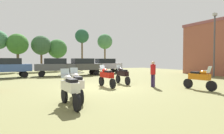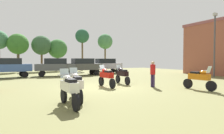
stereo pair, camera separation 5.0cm
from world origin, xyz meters
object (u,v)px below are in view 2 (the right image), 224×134
Objects in this scene: motorcycle_5 at (106,76)px; person_1 at (153,72)px; car_1 at (56,66)px; tree_5 at (105,42)px; lamp_post at (215,42)px; tree_3 at (58,49)px; tree_9 at (42,45)px; motorcycle_3 at (76,85)px; motorcycle_7 at (69,88)px; tree_7 at (82,37)px; car_6 at (105,65)px; car_2 at (83,65)px; motorcycle_1 at (199,78)px; tree_6 at (18,44)px; car_3 at (8,66)px; motorcycle_2 at (122,75)px.

person_1 is (2.80, -1.37, 0.29)m from motorcycle_5.
car_1 is at bearing 7.37° from person_1.
lamp_post reaches higher than tree_5.
tree_9 is at bearing -172.29° from tree_3.
motorcycle_3 is 1.03× the size of motorcycle_7.
motorcycle_7 is 0.30× the size of tree_7.
tree_3 is at bearing 26.36° from car_6.
tree_7 is at bearing 174.47° from tree_5.
tree_9 reaches higher than car_2.
tree_5 is at bearing -28.67° from person_1.
tree_9 is at bearing 15.02° from car_2.
motorcycle_5 reaches higher than motorcycle_1.
motorcycle_7 is 25.57m from tree_6.
tree_7 is at bearing -17.93° from person_1.
car_2 is 0.96× the size of car_3.
car_6 is 14.24m from tree_6.
motorcycle_2 is 0.96× the size of motorcycle_5.
motorcycle_1 is 10.49m from lamp_post.
car_1 is 3.13m from car_2.
lamp_post is (7.80, -10.42, 2.57)m from car_6.
tree_3 reaches higher than motorcycle_5.
tree_7 is 21.18m from lamp_post.
motorcycle_2 is 21.09m from tree_3.
motorcycle_2 is at bearing -66.89° from motorcycle_1.
car_6 reaches higher than motorcycle_7.
motorcycle_7 is 0.38× the size of tree_9.
car_3 is 0.78× the size of tree_9.
motorcycle_5 is at bearing -75.99° from tree_6.
tree_5 is at bearing -108.91° from motorcycle_1.
tree_3 is (0.84, 21.81, 3.00)m from motorcycle_5.
tree_6 is at bearing 179.72° from tree_7.
car_6 is (11.56, 1.53, 0.00)m from car_3.
car_6 is 13.27m from lamp_post.
motorcycle_5 is 1.26× the size of person_1.
tree_6 reaches higher than motorcycle_1.
motorcycle_5 is 0.37× the size of tree_6.
person_1 is at bearing -149.73° from car_1.
motorcycle_3 is at bearing -84.71° from tree_6.
car_2 is at bearing -85.97° from tree_3.
lamp_post is at bearing -46.63° from tree_6.
tree_6 is at bearing 110.13° from motorcycle_2.
car_2 is at bearing 76.27° from motorcycle_3.
motorcycle_2 is (-2.77, 4.58, -0.00)m from motorcycle_1.
motorcycle_5 is at bearing 46.96° from motorcycle_7.
tree_5 reaches higher than car_2.
tree_3 is 4.74m from tree_7.
tree_7 is at bearing 4.34° from car_6.
car_3 is at bearing -146.73° from tree_5.
tree_3 reaches higher than car_6.
motorcycle_7 is 28.24m from tree_5.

